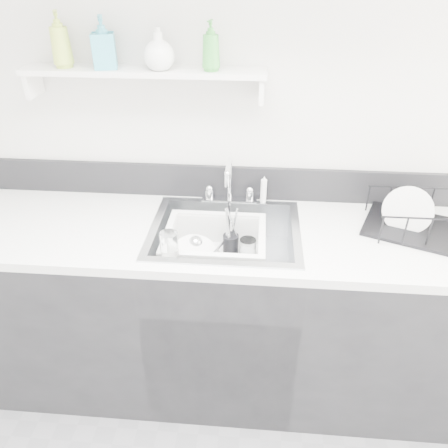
# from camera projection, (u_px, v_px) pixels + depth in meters

# --- Properties ---
(room_shell) EXTENTS (3.50, 3.00, 2.60)m
(room_shell) POSITION_uv_depth(u_px,v_px,m) (189.00, 109.00, 0.78)
(room_shell) COLOR silver
(room_shell) RESTS_ON ground
(counter_run) EXTENTS (3.20, 0.62, 0.92)m
(counter_run) POSITION_uv_depth(u_px,v_px,m) (225.00, 310.00, 2.11)
(counter_run) COLOR black
(counter_run) RESTS_ON ground
(backsplash) EXTENTS (3.20, 0.02, 0.16)m
(backsplash) POSITION_uv_depth(u_px,v_px,m) (230.00, 182.00, 2.08)
(backsplash) COLOR black
(backsplash) RESTS_ON counter_run
(sink) EXTENTS (0.64, 0.52, 0.20)m
(sink) POSITION_uv_depth(u_px,v_px,m) (225.00, 247.00, 1.91)
(sink) COLOR silver
(sink) RESTS_ON counter_run
(faucet) EXTENTS (0.26, 0.18, 0.23)m
(faucet) POSITION_uv_depth(u_px,v_px,m) (229.00, 191.00, 2.04)
(faucet) COLOR silver
(faucet) RESTS_ON counter_run
(side_sprayer) EXTENTS (0.03, 0.03, 0.14)m
(side_sprayer) POSITION_uv_depth(u_px,v_px,m) (264.00, 190.00, 2.03)
(side_sprayer) COLOR white
(side_sprayer) RESTS_ON counter_run
(wall_shelf) EXTENTS (1.00, 0.16, 0.12)m
(wall_shelf) POSITION_uv_depth(u_px,v_px,m) (144.00, 73.00, 1.78)
(wall_shelf) COLOR silver
(wall_shelf) RESTS_ON room_shell
(wash_tub) EXTENTS (0.46, 0.39, 0.17)m
(wash_tub) POSITION_uv_depth(u_px,v_px,m) (215.00, 248.00, 1.90)
(wash_tub) COLOR white
(wash_tub) RESTS_ON sink
(plate_stack) EXTENTS (0.23, 0.23, 0.09)m
(plate_stack) POSITION_uv_depth(u_px,v_px,m) (198.00, 257.00, 1.91)
(plate_stack) COLOR white
(plate_stack) RESTS_ON wash_tub
(utensil_cup) EXTENTS (0.07, 0.07, 0.24)m
(utensil_cup) POSITION_uv_depth(u_px,v_px,m) (231.00, 242.00, 1.96)
(utensil_cup) COLOR black
(utensil_cup) RESTS_ON wash_tub
(ladle) EXTENTS (0.29, 0.16, 0.08)m
(ladle) POSITION_uv_depth(u_px,v_px,m) (210.00, 250.00, 1.94)
(ladle) COLOR silver
(ladle) RESTS_ON wash_tub
(tumbler_in_tub) EXTENTS (0.09, 0.09, 0.10)m
(tumbler_in_tub) POSITION_uv_depth(u_px,v_px,m) (248.00, 250.00, 1.92)
(tumbler_in_tub) COLOR white
(tumbler_in_tub) RESTS_ON wash_tub
(tumbler_counter) EXTENTS (0.07, 0.07, 0.10)m
(tumbler_counter) POSITION_uv_depth(u_px,v_px,m) (169.00, 244.00, 1.69)
(tumbler_counter) COLOR white
(tumbler_counter) RESTS_ON counter_run
(dish_rack) EXTENTS (0.50, 0.44, 0.14)m
(dish_rack) POSITION_uv_depth(u_px,v_px,m) (419.00, 215.00, 1.83)
(dish_rack) COLOR black
(dish_rack) RESTS_ON counter_run
(bowl_small) EXTENTS (0.14, 0.14, 0.03)m
(bowl_small) POSITION_uv_depth(u_px,v_px,m) (244.00, 268.00, 1.86)
(bowl_small) COLOR white
(bowl_small) RESTS_ON wash_tub
(soap_bottle_a) EXTENTS (0.11, 0.11, 0.21)m
(soap_bottle_a) POSITION_uv_depth(u_px,v_px,m) (60.00, 40.00, 1.72)
(soap_bottle_a) COLOR #AEC945
(soap_bottle_a) RESTS_ON wall_shelf
(soap_bottle_b) EXTENTS (0.11, 0.11, 0.20)m
(soap_bottle_b) POSITION_uv_depth(u_px,v_px,m) (103.00, 42.00, 1.71)
(soap_bottle_b) COLOR teal
(soap_bottle_b) RESTS_ON wall_shelf
(soap_bottle_c) EXTENTS (0.12, 0.12, 0.16)m
(soap_bottle_c) POSITION_uv_depth(u_px,v_px,m) (159.00, 49.00, 1.70)
(soap_bottle_c) COLOR silver
(soap_bottle_c) RESTS_ON wall_shelf
(soap_bottle_d) EXTENTS (0.08, 0.09, 0.19)m
(soap_bottle_d) POSITION_uv_depth(u_px,v_px,m) (211.00, 46.00, 1.68)
(soap_bottle_d) COLOR green
(soap_bottle_d) RESTS_ON wall_shelf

